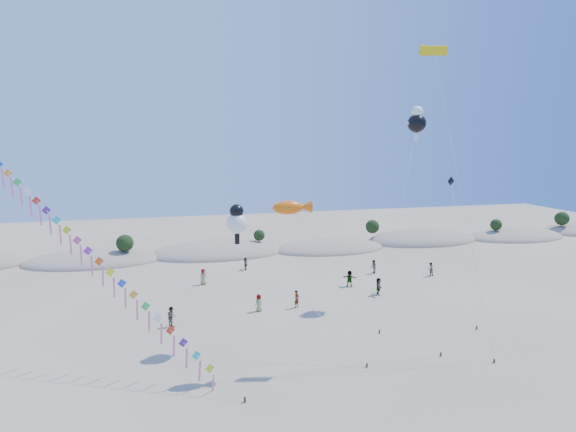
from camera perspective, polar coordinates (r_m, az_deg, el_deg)
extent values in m
ellipsoid|color=gray|center=(67.66, -21.98, -5.02)|extent=(17.60, 9.68, 3.00)
ellipsoid|color=#223312|center=(67.47, -22.02, -4.34)|extent=(14.08, 6.34, 0.70)
ellipsoid|color=gray|center=(67.98, -8.39, -4.38)|extent=(19.00, 10.45, 3.40)
ellipsoid|color=#223312|center=(67.77, -8.41, -3.61)|extent=(15.20, 6.84, 0.76)
ellipsoid|color=gray|center=(70.02, 4.89, -3.92)|extent=(16.40, 9.02, 2.80)
ellipsoid|color=#223312|center=(69.86, 4.90, -3.31)|extent=(13.12, 5.90, 0.66)
ellipsoid|color=gray|center=(78.20, 15.62, -2.86)|extent=(18.00, 9.90, 3.80)
ellipsoid|color=#223312|center=(78.00, 15.65, -2.11)|extent=(14.40, 6.48, 0.72)
ellipsoid|color=gray|center=(86.29, 25.29, -2.31)|extent=(16.80, 9.24, 3.00)
ellipsoid|color=#223312|center=(86.14, 25.32, -1.77)|extent=(13.44, 6.05, 0.67)
sphere|color=black|center=(65.51, -18.78, -3.06)|extent=(2.20, 2.20, 2.20)
sphere|color=black|center=(68.44, -3.44, -2.29)|extent=(1.60, 1.60, 1.60)
sphere|color=black|center=(75.10, 9.97, -1.25)|extent=(2.10, 2.10, 2.10)
sphere|color=black|center=(83.11, 23.44, -0.96)|extent=(1.80, 1.80, 1.80)
sphere|color=black|center=(93.32, 29.71, -0.26)|extent=(2.30, 2.30, 2.30)
cube|color=#3F2D1E|center=(31.05, -5.13, -20.85)|extent=(0.12, 0.12, 0.35)
cylinder|color=silver|center=(36.67, -23.44, -2.94)|extent=(20.24, 17.70, 17.02)
cube|color=#BDEB1B|center=(31.65, -9.25, -17.39)|extent=(1.22, 0.48, 1.29)
cube|color=pink|center=(32.20, -8.87, -19.09)|extent=(0.19, 0.45, 1.55)
cube|color=#1AC4C3|center=(31.93, -10.81, -15.91)|extent=(1.22, 0.48, 1.29)
cube|color=pink|center=(32.46, -10.42, -17.62)|extent=(0.19, 0.45, 1.55)
cube|color=#582490|center=(32.25, -12.32, -14.45)|extent=(1.22, 0.48, 1.29)
cube|color=pink|center=(32.75, -11.93, -16.17)|extent=(0.19, 0.45, 1.55)
cube|color=red|center=(32.62, -13.77, -13.01)|extent=(1.22, 0.48, 1.29)
cube|color=pink|center=(33.08, -13.38, -14.74)|extent=(0.19, 0.45, 1.55)
cube|color=white|center=(33.02, -15.18, -11.60)|extent=(1.22, 0.48, 1.29)
cube|color=pink|center=(33.46, -14.78, -13.32)|extent=(0.19, 0.45, 1.55)
cube|color=green|center=(33.46, -16.53, -10.21)|extent=(1.22, 0.48, 1.29)
cube|color=pink|center=(33.87, -16.14, -11.94)|extent=(0.19, 0.45, 1.55)
cube|color=orange|center=(33.94, -17.84, -8.86)|extent=(1.22, 0.48, 1.29)
cube|color=pink|center=(34.32, -17.44, -10.58)|extent=(0.19, 0.45, 1.55)
cube|color=blue|center=(34.45, -19.10, -7.54)|extent=(1.22, 0.48, 1.29)
cube|color=pink|center=(34.81, -18.70, -9.25)|extent=(0.19, 0.45, 1.55)
cube|color=#FFFC1A|center=(35.00, -20.32, -6.26)|extent=(1.22, 0.48, 1.29)
cube|color=pink|center=(35.32, -19.92, -7.96)|extent=(0.19, 0.45, 1.55)
cube|color=#EA5013|center=(35.58, -21.49, -5.02)|extent=(1.22, 0.48, 1.29)
cube|color=pink|center=(35.88, -21.09, -6.70)|extent=(0.19, 0.45, 1.55)
cube|color=purple|center=(36.19, -22.62, -3.81)|extent=(1.22, 0.48, 1.29)
cube|color=pink|center=(36.46, -22.22, -5.48)|extent=(0.19, 0.45, 1.55)
cube|color=#DB458A|center=(36.83, -23.71, -2.65)|extent=(1.22, 0.48, 1.29)
cube|color=pink|center=(37.07, -23.31, -4.29)|extent=(0.19, 0.45, 1.55)
cube|color=#BDEB1B|center=(37.50, -24.75, -1.52)|extent=(1.22, 0.48, 1.29)
cube|color=pink|center=(37.71, -24.36, -3.14)|extent=(0.19, 0.45, 1.55)
cube|color=#1AC4C3|center=(38.19, -25.76, -0.44)|extent=(1.22, 0.48, 1.29)
cube|color=pink|center=(38.38, -25.37, -2.04)|extent=(0.19, 0.45, 1.55)
cube|color=#582490|center=(38.91, -26.74, 0.61)|extent=(1.22, 0.48, 1.29)
cube|color=pink|center=(39.07, -26.35, -0.96)|extent=(0.19, 0.45, 1.55)
cube|color=red|center=(39.65, -27.67, 1.62)|extent=(1.22, 0.48, 1.29)
cube|color=pink|center=(39.79, -27.29, 0.07)|extent=(0.19, 0.45, 1.55)
cube|color=white|center=(40.41, -28.58, 2.59)|extent=(1.22, 0.48, 1.29)
cube|color=pink|center=(40.53, -28.20, 1.06)|extent=(0.19, 0.45, 1.55)
cube|color=green|center=(41.19, -29.45, 3.52)|extent=(1.22, 0.48, 1.29)
cube|color=pink|center=(41.29, -29.07, 2.02)|extent=(0.19, 0.45, 1.55)
cube|color=orange|center=(41.99, -30.28, 4.42)|extent=(1.22, 0.48, 1.29)
cube|color=pink|center=(42.07, -29.91, 2.95)|extent=(0.19, 0.45, 1.55)
cube|color=pink|center=(42.87, -30.73, 3.84)|extent=(0.19, 0.45, 1.55)
cube|color=#3F2D1E|center=(38.14, 17.66, -15.36)|extent=(0.10, 0.10, 0.30)
cylinder|color=silver|center=(34.63, 9.36, -8.03)|extent=(11.02, 2.04, 11.10)
ellipsoid|color=orange|center=(32.60, -0.01, 1.01)|extent=(2.15, 0.95, 0.95)
cone|color=orange|center=(32.91, 2.03, 1.08)|extent=(0.86, 0.86, 0.86)
cube|color=#3F2D1E|center=(35.33, 9.33, -17.08)|extent=(0.10, 0.10, 0.30)
cylinder|color=silver|center=(35.26, 1.32, -9.04)|extent=(7.99, 6.64, 9.40)
sphere|color=white|center=(36.49, -6.09, -0.88)|extent=(1.57, 1.57, 1.57)
sphere|color=black|center=(36.34, -6.11, 0.58)|extent=(1.05, 1.05, 1.05)
cube|color=black|center=(36.71, -6.05, -2.71)|extent=(0.35, 0.18, 0.80)
cube|color=#3F2D1E|center=(41.03, 10.79, -13.31)|extent=(0.10, 0.10, 0.30)
cylinder|color=silver|center=(44.05, 13.10, -0.39)|extent=(7.37, 8.60, 17.22)
sphere|color=black|center=(49.03, 15.01, 10.56)|extent=(1.79, 1.79, 1.79)
sphere|color=white|center=(49.07, 15.06, 11.81)|extent=(1.16, 1.16, 1.16)
cube|color=white|center=(49.00, 14.95, 9.05)|extent=(0.35, 0.18, 0.80)
cube|color=white|center=(48.69, 14.28, 10.60)|extent=(0.60, 0.15, 0.25)
cube|color=white|center=(49.37, 15.73, 10.52)|extent=(0.60, 0.15, 0.25)
cube|color=#3F2D1E|center=(38.40, 23.24, -15.51)|extent=(0.10, 0.10, 0.30)
cylinder|color=silver|center=(37.05, 20.04, 1.42)|extent=(2.48, 5.89, 22.16)
cube|color=#DABC0B|center=(39.14, 16.86, 18.25)|extent=(2.10, 0.86, 0.74)
cube|color=black|center=(39.16, 16.85, 18.25)|extent=(2.03, 0.53, 0.19)
cube|color=#3F2D1E|center=(44.02, 21.46, -12.22)|extent=(0.10, 0.10, 0.30)
cylinder|color=silver|center=(46.68, 20.00, -3.69)|extent=(2.69, 8.99, 11.61)
cube|color=black|center=(50.26, 18.75, 3.93)|extent=(0.88, 0.26, 0.91)
imported|color=slate|center=(42.66, -13.67, -11.50)|extent=(1.00, 1.05, 1.71)
imported|color=slate|center=(45.00, -3.48, -10.24)|extent=(0.93, 0.87, 1.61)
imported|color=slate|center=(45.82, 1.05, -9.82)|extent=(0.72, 0.70, 1.67)
imported|color=slate|center=(50.27, 10.68, -8.20)|extent=(1.00, 1.72, 1.77)
imported|color=slate|center=(52.64, 7.31, -7.34)|extent=(1.67, 1.23, 1.75)
imported|color=slate|center=(57.90, 10.10, -5.96)|extent=(0.71, 0.86, 1.63)
imported|color=slate|center=(53.62, -10.01, -7.10)|extent=(1.02, 0.92, 1.75)
imported|color=slate|center=(58.42, 16.51, -6.06)|extent=(0.89, 0.76, 1.62)
imported|color=slate|center=(58.92, -5.03, -5.66)|extent=(0.56, 1.41, 1.49)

